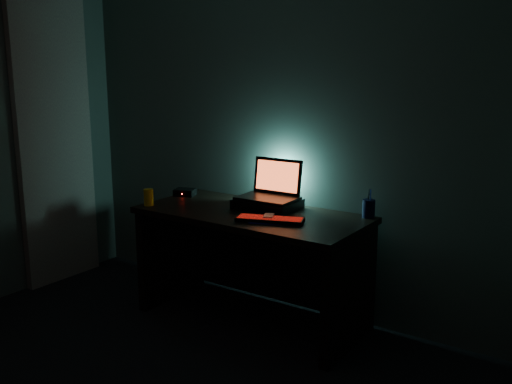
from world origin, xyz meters
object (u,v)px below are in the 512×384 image
(laptop, at_px, (272,189))
(keyboard, at_px, (270,219))
(pen_cup, at_px, (369,209))
(juice_glass, at_px, (149,197))
(router, at_px, (185,192))
(mouse, at_px, (269,217))

(laptop, distance_m, keyboard, 0.39)
(pen_cup, relative_size, juice_glass, 1.01)
(laptop, height_order, pen_cup, laptop)
(pen_cup, xyz_separation_m, juice_glass, (-1.36, -0.54, -0.00))
(keyboard, relative_size, pen_cup, 3.82)
(keyboard, height_order, juice_glass, juice_glass)
(juice_glass, bearing_deg, router, 90.00)
(laptop, height_order, router, laptop)
(mouse, xyz_separation_m, juice_glass, (-0.88, -0.14, 0.04))
(laptop, distance_m, pen_cup, 0.66)
(laptop, bearing_deg, keyboard, -60.13)
(pen_cup, bearing_deg, laptop, -170.46)
(laptop, xyz_separation_m, router, (-0.71, -0.07, -0.10))
(laptop, distance_m, router, 0.72)
(laptop, distance_m, juice_glass, 0.84)
(router, bearing_deg, mouse, -35.36)
(router, bearing_deg, laptop, -15.28)
(laptop, xyz_separation_m, juice_glass, (-0.71, -0.43, -0.06))
(pen_cup, distance_m, juice_glass, 1.46)
(keyboard, distance_m, pen_cup, 0.63)
(laptop, xyz_separation_m, pen_cup, (0.65, 0.11, -0.06))
(keyboard, relative_size, router, 2.45)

